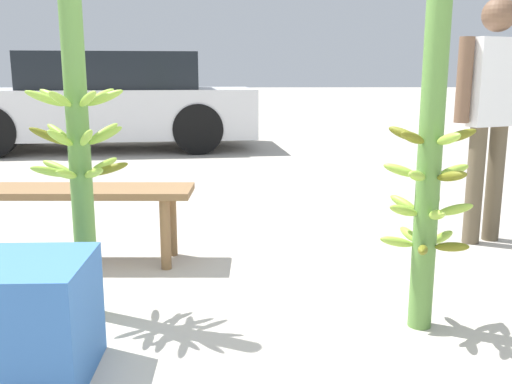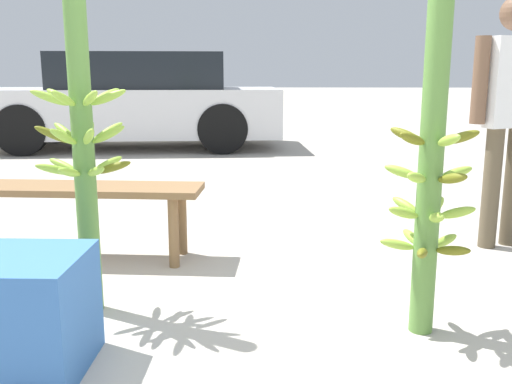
# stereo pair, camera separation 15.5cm
# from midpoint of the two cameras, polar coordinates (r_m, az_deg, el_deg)

# --- Properties ---
(ground_plane) EXTENTS (80.00, 80.00, 0.00)m
(ground_plane) POSITION_cam_midpoint_polar(r_m,az_deg,el_deg) (2.29, -1.13, -17.10)
(ground_plane) COLOR #B2AA9E
(banana_stalk_left) EXTENTS (0.42, 0.43, 1.49)m
(banana_stalk_left) POSITION_cam_midpoint_polar(r_m,az_deg,el_deg) (2.67, -18.86, 3.92)
(banana_stalk_left) COLOR #5B8C3D
(banana_stalk_left) RESTS_ON ground_plane
(banana_stalk_center) EXTENTS (0.39, 0.39, 1.40)m
(banana_stalk_center) POSITION_cam_midpoint_polar(r_m,az_deg,el_deg) (2.50, 15.17, 1.52)
(banana_stalk_center) COLOR #5B8C3D
(banana_stalk_center) RESTS_ON ground_plane
(vendor_person) EXTENTS (0.57, 0.31, 1.56)m
(vendor_person) POSITION_cam_midpoint_polar(r_m,az_deg,el_deg) (3.95, 21.47, 8.57)
(vendor_person) COLOR brown
(vendor_person) RESTS_ON ground_plane
(market_bench) EXTENTS (1.56, 0.40, 0.45)m
(market_bench) POSITION_cam_midpoint_polar(r_m,az_deg,el_deg) (3.55, -20.27, -0.69)
(market_bench) COLOR olive
(market_bench) RESTS_ON ground_plane
(parked_car) EXTENTS (4.50, 2.09, 1.38)m
(parked_car) POSITION_cam_midpoint_polar(r_m,az_deg,el_deg) (8.70, -15.29, 8.64)
(parked_car) COLOR silver
(parked_car) RESTS_ON ground_plane
(produce_crate) EXTENTS (0.45, 0.45, 0.45)m
(produce_crate) POSITION_cam_midpoint_polar(r_m,az_deg,el_deg) (2.31, -23.75, -11.67)
(produce_crate) COLOR #386BB2
(produce_crate) RESTS_ON ground_plane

